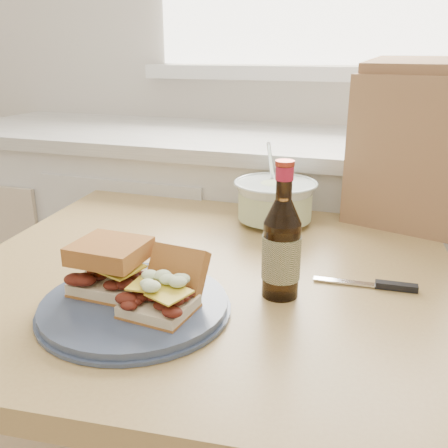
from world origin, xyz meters
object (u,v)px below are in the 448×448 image
(dining_table, at_px, (211,313))
(coleslaw_bowl, at_px, (275,203))
(paper_bag, at_px, (414,152))
(plate, at_px, (135,306))
(beer_bottle, at_px, (282,247))

(dining_table, bearing_deg, coleslaw_bowl, 70.51)
(dining_table, relative_size, paper_bag, 2.98)
(plate, height_order, coleslaw_bowl, coleslaw_bowl)
(plate, height_order, paper_bag, paper_bag)
(plate, xyz_separation_m, paper_bag, (0.42, 0.61, 0.17))
(coleslaw_bowl, height_order, paper_bag, paper_bag)
(coleslaw_bowl, relative_size, beer_bottle, 0.85)
(paper_bag, bearing_deg, dining_table, -117.40)
(dining_table, height_order, plate, plate)
(dining_table, xyz_separation_m, paper_bag, (0.37, 0.38, 0.29))
(dining_table, bearing_deg, paper_bag, 39.67)
(paper_bag, bearing_deg, coleslaw_bowl, -144.03)
(coleslaw_bowl, bearing_deg, dining_table, -103.18)
(dining_table, distance_m, beer_bottle, 0.28)
(dining_table, relative_size, beer_bottle, 4.42)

